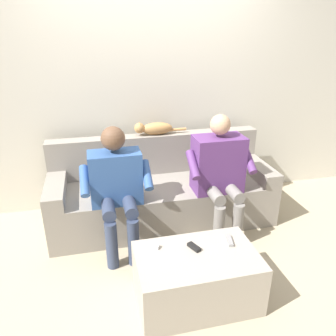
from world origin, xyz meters
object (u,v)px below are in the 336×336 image
couch (161,193)px  remote_white (149,245)px  coffee_table (196,278)px  person_left_seated (219,169)px  remote_black (193,247)px  person_right_seated (116,183)px  remote_gray (230,240)px  cat_on_backrest (154,128)px

couch → remote_white: (0.31, 1.01, 0.12)m
coffee_table → person_left_seated: 1.06m
remote_black → person_left_seated: bearing=123.2°
person_right_seated → remote_gray: (-0.75, 0.71, -0.22)m
person_right_seated → person_left_seated: bearing=-178.3°
coffee_table → person_left_seated: bearing=-119.7°
coffee_table → cat_on_backrest: 1.60m
remote_gray → remote_white: remote_white is taller
couch → remote_black: 1.11m
coffee_table → cat_on_backrest: (0.02, -1.44, 0.71)m
person_left_seated → remote_white: size_ratio=7.97×
person_left_seated → remote_gray: 0.80m
remote_gray → remote_white: (0.59, -0.08, 0.00)m
coffee_table → remote_gray: 0.36m
person_right_seated → remote_gray: bearing=136.7°
person_right_seated → remote_black: 0.89m
person_left_seated → remote_gray: (0.20, 0.74, -0.25)m
person_left_seated → cat_on_backrest: bearing=-51.1°
coffee_table → person_left_seated: size_ratio=0.74×
coffee_table → person_left_seated: (-0.47, -0.83, 0.46)m
person_left_seated → person_right_seated: person_left_seated is taller
cat_on_backrest → remote_gray: size_ratio=4.15×
cat_on_backrest → remote_black: cat_on_backrest is taller
person_right_seated → remote_black: (-0.47, 0.72, -0.22)m
person_right_seated → remote_white: (-0.17, 0.63, -0.22)m
cat_on_backrest → remote_white: cat_on_backrest is taller
couch → person_right_seated: 0.70m
coffee_table → remote_gray: bearing=-161.5°
cat_on_backrest → remote_gray: (-0.30, 1.35, -0.49)m
person_right_seated → remote_white: person_right_seated is taller
person_left_seated → person_right_seated: size_ratio=1.04×
remote_gray → person_right_seated: bearing=-120.8°
person_left_seated → person_right_seated: bearing=1.7°
person_right_seated → remote_black: person_right_seated is taller
person_left_seated → cat_on_backrest: person_left_seated is taller
couch → cat_on_backrest: size_ratio=4.03×
couch → person_left_seated: person_left_seated is taller
cat_on_backrest → person_left_seated: bearing=128.9°
coffee_table → remote_gray: (-0.28, -0.09, 0.21)m
couch → remote_white: 1.06m
person_right_seated → cat_on_backrest: (-0.46, -0.64, 0.27)m
remote_black → cat_on_backrest: bearing=156.1°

